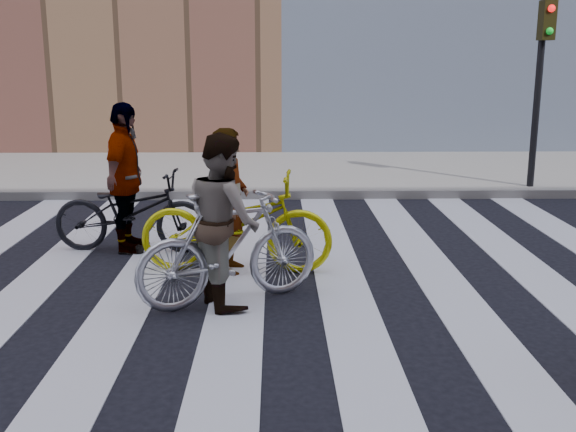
{
  "coord_description": "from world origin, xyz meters",
  "views": [
    {
      "loc": [
        -0.16,
        -6.37,
        2.36
      ],
      "look_at": [
        -0.03,
        0.3,
        0.81
      ],
      "focal_mm": 42.0,
      "sensor_mm": 36.0,
      "label": 1
    }
  ],
  "objects_px": {
    "bike_silver_mid": "(229,248)",
    "bike_dark_rear": "(131,212)",
    "rider_rear": "(125,178)",
    "rider_mid": "(223,220)",
    "rider_left": "(231,201)",
    "traffic_signal": "(542,64)",
    "bike_yellow_left": "(236,223)"
  },
  "relations": [
    {
      "from": "bike_silver_mid",
      "to": "bike_dark_rear",
      "type": "bearing_deg",
      "value": 10.99
    },
    {
      "from": "rider_rear",
      "to": "rider_mid",
      "type": "bearing_deg",
      "value": -139.47
    },
    {
      "from": "rider_left",
      "to": "rider_mid",
      "type": "bearing_deg",
      "value": -176.1
    },
    {
      "from": "rider_left",
      "to": "traffic_signal",
      "type": "bearing_deg",
      "value": -45.01
    },
    {
      "from": "bike_yellow_left",
      "to": "rider_left",
      "type": "height_order",
      "value": "rider_left"
    },
    {
      "from": "bike_dark_rear",
      "to": "rider_left",
      "type": "bearing_deg",
      "value": -118.31
    },
    {
      "from": "bike_silver_mid",
      "to": "rider_rear",
      "type": "relative_size",
      "value": 1.01
    },
    {
      "from": "traffic_signal",
      "to": "rider_mid",
      "type": "xyz_separation_m",
      "value": [
        -5.07,
        -5.34,
        -1.43
      ]
    },
    {
      "from": "bike_silver_mid",
      "to": "rider_mid",
      "type": "bearing_deg",
      "value": 65.28
    },
    {
      "from": "bike_silver_mid",
      "to": "rider_left",
      "type": "distance_m",
      "value": 1.05
    },
    {
      "from": "rider_left",
      "to": "rider_rear",
      "type": "height_order",
      "value": "rider_rear"
    },
    {
      "from": "rider_left",
      "to": "bike_dark_rear",
      "type": "bearing_deg",
      "value": 61.35
    },
    {
      "from": "traffic_signal",
      "to": "rider_rear",
      "type": "bearing_deg",
      "value": -151.58
    },
    {
      "from": "bike_yellow_left",
      "to": "rider_rear",
      "type": "distance_m",
      "value": 1.68
    },
    {
      "from": "traffic_signal",
      "to": "rider_mid",
      "type": "height_order",
      "value": "traffic_signal"
    },
    {
      "from": "traffic_signal",
      "to": "bike_dark_rear",
      "type": "bearing_deg",
      "value": -151.39
    },
    {
      "from": "bike_yellow_left",
      "to": "rider_left",
      "type": "relative_size",
      "value": 1.33
    },
    {
      "from": "bike_silver_mid",
      "to": "bike_yellow_left",
      "type": "bearing_deg",
      "value": -25.29
    },
    {
      "from": "bike_silver_mid",
      "to": "rider_rear",
      "type": "distance_m",
      "value": 2.36
    },
    {
      "from": "bike_silver_mid",
      "to": "bike_dark_rear",
      "type": "distance_m",
      "value": 2.31
    },
    {
      "from": "bike_silver_mid",
      "to": "rider_left",
      "type": "bearing_deg",
      "value": -22.48
    },
    {
      "from": "rider_rear",
      "to": "bike_yellow_left",
      "type": "bearing_deg",
      "value": -116.41
    },
    {
      "from": "bike_yellow_left",
      "to": "bike_silver_mid",
      "type": "bearing_deg",
      "value": -176.1
    },
    {
      "from": "traffic_signal",
      "to": "rider_rear",
      "type": "xyz_separation_m",
      "value": [
        -6.41,
        -3.47,
        -1.35
      ]
    },
    {
      "from": "bike_silver_mid",
      "to": "rider_left",
      "type": "xyz_separation_m",
      "value": [
        -0.04,
        1.02,
        0.25
      ]
    },
    {
      "from": "bike_yellow_left",
      "to": "bike_dark_rear",
      "type": "xyz_separation_m",
      "value": [
        -1.36,
        0.85,
        -0.06
      ]
    },
    {
      "from": "bike_yellow_left",
      "to": "rider_mid",
      "type": "xyz_separation_m",
      "value": [
        -0.06,
        -1.02,
        0.28
      ]
    },
    {
      "from": "bike_yellow_left",
      "to": "rider_mid",
      "type": "bearing_deg",
      "value": -178.9
    },
    {
      "from": "rider_rear",
      "to": "bike_dark_rear",
      "type": "bearing_deg",
      "value": -85.19
    },
    {
      "from": "bike_dark_rear",
      "to": "rider_mid",
      "type": "relative_size",
      "value": 1.15
    },
    {
      "from": "bike_dark_rear",
      "to": "rider_left",
      "type": "distance_m",
      "value": 1.59
    },
    {
      "from": "bike_silver_mid",
      "to": "rider_mid",
      "type": "height_order",
      "value": "rider_mid"
    }
  ]
}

